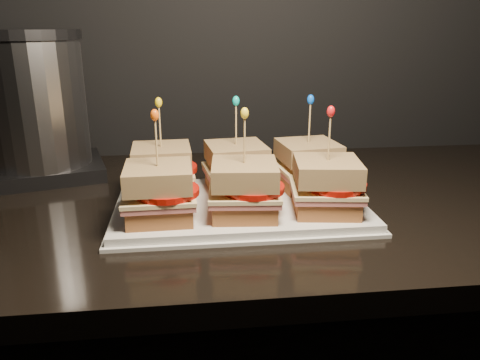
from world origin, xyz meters
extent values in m
cube|color=black|center=(0.55, 1.68, 0.85)|extent=(2.17, 0.66, 0.04)
cube|color=white|center=(0.67, 1.62, 0.88)|extent=(0.40, 0.25, 0.02)
cube|color=white|center=(0.67, 1.62, 0.87)|extent=(0.42, 0.26, 0.01)
cube|color=brown|center=(0.55, 1.67, 0.90)|extent=(0.10, 0.10, 0.03)
cube|color=#BC5959|center=(0.55, 1.67, 0.92)|extent=(0.11, 0.11, 0.01)
cube|color=beige|center=(0.55, 1.67, 0.93)|extent=(0.11, 0.11, 0.01)
cylinder|color=#AB1208|center=(0.56, 1.67, 0.93)|extent=(0.10, 0.10, 0.01)
cube|color=#5C2C0C|center=(0.55, 1.67, 0.95)|extent=(0.10, 0.10, 0.03)
cylinder|color=tan|center=(0.55, 1.67, 1.00)|extent=(0.00, 0.00, 0.09)
ellipsoid|color=yellow|center=(0.55, 1.67, 1.05)|extent=(0.01, 0.01, 0.02)
cube|color=brown|center=(0.67, 1.67, 0.90)|extent=(0.11, 0.11, 0.03)
cube|color=#BC5959|center=(0.67, 1.67, 0.92)|extent=(0.12, 0.11, 0.01)
cube|color=beige|center=(0.67, 1.67, 0.93)|extent=(0.12, 0.12, 0.01)
cylinder|color=#AB1208|center=(0.69, 1.67, 0.93)|extent=(0.10, 0.10, 0.01)
cube|color=#5C2C0C|center=(0.67, 1.67, 0.95)|extent=(0.11, 0.11, 0.03)
cylinder|color=tan|center=(0.67, 1.67, 1.00)|extent=(0.00, 0.00, 0.09)
ellipsoid|color=#07B4A5|center=(0.67, 1.67, 1.05)|extent=(0.01, 0.01, 0.02)
cube|color=brown|center=(0.80, 1.67, 0.90)|extent=(0.11, 0.11, 0.03)
cube|color=#BC5959|center=(0.80, 1.67, 0.92)|extent=(0.12, 0.11, 0.01)
cube|color=beige|center=(0.80, 1.67, 0.93)|extent=(0.12, 0.12, 0.01)
cylinder|color=#AB1208|center=(0.81, 1.67, 0.93)|extent=(0.10, 0.10, 0.01)
cube|color=#5C2C0C|center=(0.80, 1.67, 0.95)|extent=(0.11, 0.11, 0.03)
cylinder|color=tan|center=(0.80, 1.67, 1.00)|extent=(0.00, 0.00, 0.09)
ellipsoid|color=blue|center=(0.80, 1.67, 1.05)|extent=(0.01, 0.01, 0.02)
cube|color=brown|center=(0.55, 1.56, 0.90)|extent=(0.10, 0.10, 0.03)
cube|color=#BC5959|center=(0.55, 1.56, 0.92)|extent=(0.11, 0.10, 0.01)
cube|color=beige|center=(0.55, 1.56, 0.93)|extent=(0.11, 0.11, 0.01)
cylinder|color=#AB1208|center=(0.56, 1.55, 0.93)|extent=(0.10, 0.10, 0.01)
cube|color=#5C2C0C|center=(0.55, 1.56, 0.95)|extent=(0.10, 0.10, 0.03)
cylinder|color=tan|center=(0.55, 1.56, 1.00)|extent=(0.00, 0.00, 0.09)
ellipsoid|color=#F2580E|center=(0.55, 1.56, 1.05)|extent=(0.01, 0.01, 0.02)
cube|color=brown|center=(0.67, 1.56, 0.90)|extent=(0.10, 0.10, 0.03)
cube|color=#BC5959|center=(0.67, 1.56, 0.92)|extent=(0.11, 0.11, 0.01)
cube|color=beige|center=(0.67, 1.56, 0.93)|extent=(0.12, 0.11, 0.01)
cylinder|color=#AB1208|center=(0.69, 1.55, 0.93)|extent=(0.10, 0.10, 0.01)
cube|color=#5C2C0C|center=(0.67, 1.56, 0.95)|extent=(0.11, 0.11, 0.03)
cylinder|color=tan|center=(0.67, 1.56, 1.00)|extent=(0.00, 0.00, 0.09)
ellipsoid|color=yellow|center=(0.67, 1.56, 1.05)|extent=(0.01, 0.01, 0.02)
cube|color=brown|center=(0.80, 1.56, 0.90)|extent=(0.11, 0.11, 0.03)
cube|color=#BC5959|center=(0.80, 1.56, 0.92)|extent=(0.12, 0.11, 0.01)
cube|color=beige|center=(0.80, 1.56, 0.93)|extent=(0.12, 0.12, 0.01)
cylinder|color=#AB1208|center=(0.81, 1.55, 0.93)|extent=(0.10, 0.10, 0.01)
cube|color=#5C2C0C|center=(0.80, 1.56, 0.95)|extent=(0.11, 0.11, 0.03)
cylinder|color=tan|center=(0.80, 1.56, 1.00)|extent=(0.00, 0.00, 0.09)
ellipsoid|color=red|center=(0.80, 1.56, 1.05)|extent=(0.01, 0.01, 0.02)
cube|color=#262628|center=(0.30, 1.85, 0.88)|extent=(0.27, 0.24, 0.03)
cylinder|color=silver|center=(0.30, 1.85, 1.02)|extent=(0.19, 0.19, 0.24)
cylinder|color=#262628|center=(0.30, 1.85, 1.15)|extent=(0.20, 0.20, 0.02)
camera|label=1|loc=(0.59, 0.89, 1.17)|focal=35.00mm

